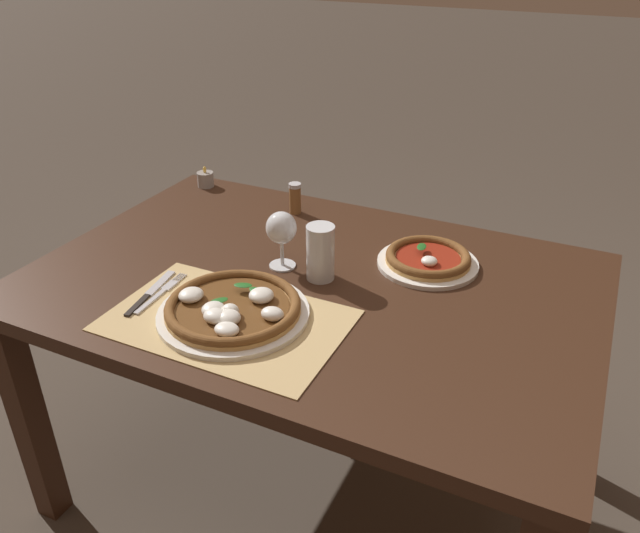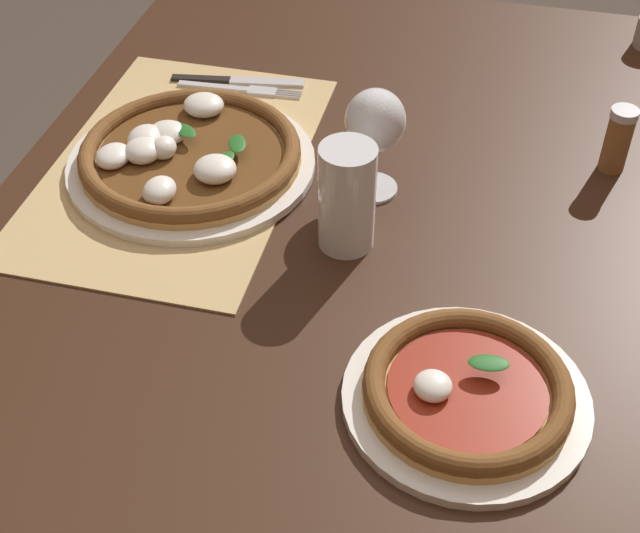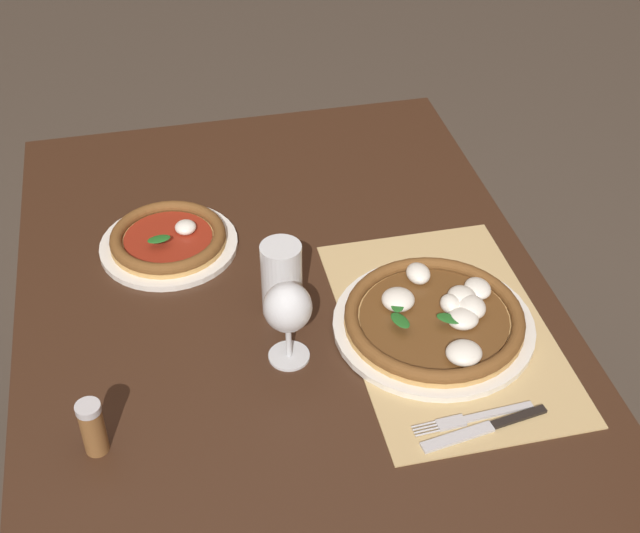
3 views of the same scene
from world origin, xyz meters
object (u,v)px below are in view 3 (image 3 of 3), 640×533
Objects in this scene: pepper_shaker at (93,427)px; pizza_far at (169,240)px; wine_glass at (288,310)px; pizza_near at (436,318)px; fork at (472,418)px; knife at (485,428)px; pint_glass at (282,281)px.

pizza_far is at bearing -17.63° from pepper_shaker.
wine_glass reaches higher than pepper_shaker.
pizza_near is 1.75× the size of fork.
pizza_near is 3.61× the size of pepper_shaker.
pizza_far is at bearing 37.44° from knife.
pizza_near is 2.26× the size of wine_glass.
knife is 2.22× the size of pepper_shaker.
pint_glass is (0.12, -0.01, -0.04)m from wine_glass.
knife is at bearing -143.30° from pint_glass.
pizza_far is at bearing 38.51° from pint_glass.
pepper_shaker is at bearing 162.37° from pizza_far.
pizza_far is at bearing 26.28° from wine_glass.
pint_glass reaches higher than pizza_near.
wine_glass is at bearing -153.72° from pizza_far.
knife is (-0.24, -0.00, -0.02)m from pizza_near.
fork is (-0.31, -0.24, -0.06)m from pint_glass.
fork is at bearing -142.10° from pizza_far.
pepper_shaker is at bearing 111.96° from wine_glass.
knife is at bearing -99.10° from pepper_shaker.
pepper_shaker is (-0.14, 0.58, 0.03)m from pizza_near.
pizza_near is 0.21m from fork.
fork is 2.07× the size of pepper_shaker.
wine_glass reaches higher than pint_glass.
pint_glass is at bearing 37.46° from fork.
pizza_far reaches higher than knife.
pizza_far is at bearing 52.54° from pizza_near.
pepper_shaker reaches higher than pizza_near.
pint_glass is at bearing -141.49° from pizza_far.
knife is (-0.02, -0.01, 0.00)m from fork.
wine_glass reaches higher than knife.
knife is (-0.34, -0.25, -0.06)m from pint_glass.
wine_glass is 0.77× the size of fork.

